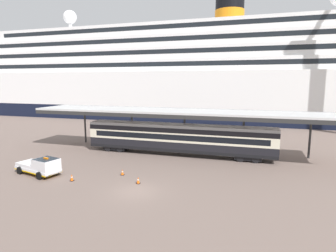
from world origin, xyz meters
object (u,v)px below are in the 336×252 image
object	(u,v)px
train_carriage	(178,138)
service_truck	(41,166)
cruise_ship	(186,76)
traffic_cone_far	(122,172)
traffic_cone_mid	(72,178)
traffic_cone_near	(138,180)

from	to	relation	value
train_carriage	service_truck	world-z (taller)	train_carriage
cruise_ship	train_carriage	bearing A→B (deg)	-77.54
traffic_cone_far	service_truck	bearing A→B (deg)	-163.12
traffic_cone_mid	traffic_cone_near	bearing A→B (deg)	10.69
cruise_ship	traffic_cone_far	world-z (taller)	cruise_ship
traffic_cone_mid	traffic_cone_far	bearing A→B (deg)	37.73
cruise_ship	traffic_cone_far	distance (m)	53.19
cruise_ship	traffic_cone_mid	distance (m)	55.92
service_truck	traffic_cone_near	distance (m)	10.78
cruise_ship	traffic_cone_near	xyz separation A→B (m)	(8.41, -53.60, -10.75)
traffic_cone_near	cruise_ship	bearing A→B (deg)	98.91
cruise_ship	traffic_cone_mid	xyz separation A→B (m)	(1.84, -54.84, -10.74)
traffic_cone_near	traffic_cone_far	world-z (taller)	traffic_cone_near
traffic_cone_far	train_carriage	bearing A→B (deg)	70.70
train_carriage	traffic_cone_near	world-z (taller)	train_carriage
cruise_ship	traffic_cone_mid	size ratio (longest dim) A/B	190.69
cruise_ship	service_truck	size ratio (longest dim) A/B	23.37
cruise_ship	train_carriage	world-z (taller)	cruise_ship
train_carriage	traffic_cone_far	xyz separation A→B (m)	(-3.44, -9.82, -2.00)
cruise_ship	traffic_cone_near	world-z (taller)	cruise_ship
cruise_ship	traffic_cone_mid	bearing A→B (deg)	-88.07
service_truck	traffic_cone_far	size ratio (longest dim) A/B	8.71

